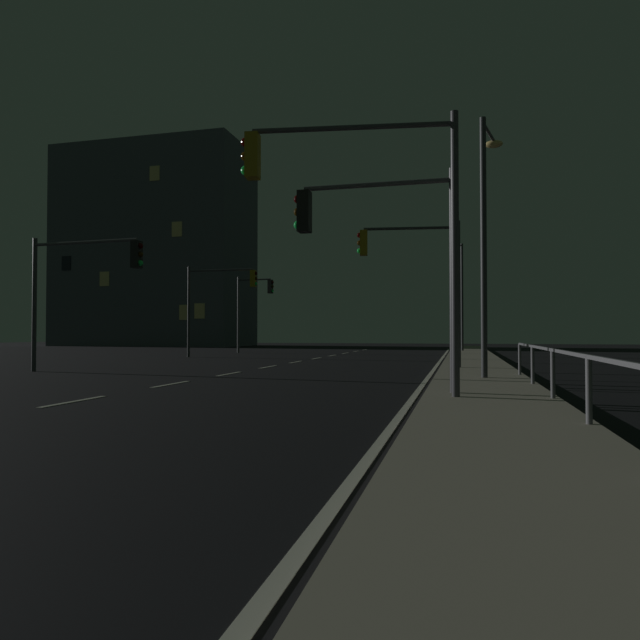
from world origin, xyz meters
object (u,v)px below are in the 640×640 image
Objects in this scene: traffic_light_far_left at (82,275)px; building_distant at (156,248)px; traffic_light_overhead_east at (219,293)px; traffic_light_far_right at (253,300)px; street_lamp_across_street at (486,223)px; street_lamp_far_end at (461,286)px; traffic_light_near_right at (362,197)px; traffic_light_far_center at (378,237)px; traffic_light_mid_right at (414,265)px.

traffic_light_far_left is 43.19m from building_distant.
traffic_light_far_right reaches higher than traffic_light_overhead_east.
traffic_light_overhead_east is 0.70× the size of street_lamp_across_street.
street_lamp_far_end is 35.97m from building_distant.
traffic_light_far_right is 0.25× the size of building_distant.
traffic_light_far_center is at bearing 79.22° from traffic_light_near_right.
street_lamp_across_street is (2.50, 4.72, 1.10)m from traffic_light_far_center.
traffic_light_near_right is 6.33m from street_lamp_across_street.
traffic_light_mid_right reaches higher than traffic_light_far_right.
traffic_light_far_left is 27.33m from street_lamp_far_end.
traffic_light_overhead_east is 0.98× the size of traffic_light_far_right.
traffic_light_far_right is (-12.48, 15.70, -0.25)m from traffic_light_mid_right.
traffic_light_overhead_east is 0.24× the size of building_distant.
traffic_light_mid_right is 46.41m from building_distant.
traffic_light_far_right is at bearing 94.96° from traffic_light_overhead_east.
building_distant is (-33.31, 38.11, 6.12)m from street_lamp_across_street.
traffic_light_near_right is 0.77× the size of street_lamp_across_street.
traffic_light_mid_right is 20.10m from street_lamp_far_end.
traffic_light_far_left is at bearing 156.47° from traffic_light_far_center.
traffic_light_far_right is at bearing -44.74° from building_distant.
traffic_light_near_right is 1.07× the size of traffic_light_far_right.
street_lamp_across_street is (14.89, -19.85, 0.92)m from traffic_light_far_right.
street_lamp_far_end is at bearing -23.16° from building_distant.
traffic_light_mid_right reaches higher than traffic_light_overhead_east.
traffic_light_far_center is (11.77, -17.44, -0.18)m from traffic_light_overhead_east.
traffic_light_overhead_east is at bearing 91.81° from traffic_light_far_left.
traffic_light_far_center is 8.88m from traffic_light_mid_right.
street_lamp_far_end is (14.17, 4.32, 0.99)m from traffic_light_far_right.
traffic_light_far_left is 0.65× the size of street_lamp_across_street.
traffic_light_overhead_east is 1.07× the size of traffic_light_far_left.
traffic_light_overhead_east is at bearing 144.14° from traffic_light_mid_right.
traffic_light_far_left is 0.90× the size of traffic_light_mid_right.
traffic_light_mid_right is 0.71× the size of street_lamp_far_end.
traffic_light_overhead_east is at bearing -85.04° from traffic_light_far_right.
traffic_light_far_right is (-0.62, 7.12, 0.00)m from traffic_light_overhead_east.
traffic_light_far_left is at bearing -161.14° from traffic_light_mid_right.
street_lamp_across_street is at bearing -41.73° from traffic_light_overhead_east.
street_lamp_across_street is 50.99m from building_distant.
traffic_light_overhead_east is 0.68× the size of street_lamp_far_end.
building_distant is at bearing 124.94° from traffic_light_near_right.
street_lamp_far_end is (13.16, 23.93, 1.22)m from traffic_light_far_left.
traffic_light_overhead_east is 14.63m from traffic_light_mid_right.
traffic_light_far_left is 19.64m from traffic_light_far_right.
traffic_light_near_right is 0.27× the size of building_distant.
street_lamp_across_street reaches higher than traffic_light_far_left.
traffic_light_mid_right is 1.01× the size of traffic_light_far_right.
traffic_light_mid_right is 4.85m from street_lamp_across_street.
traffic_light_far_right reaches higher than traffic_light_far_center.
traffic_light_overhead_east is at bearing -53.12° from building_distant.
traffic_light_overhead_east is 21.04m from traffic_light_far_center.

